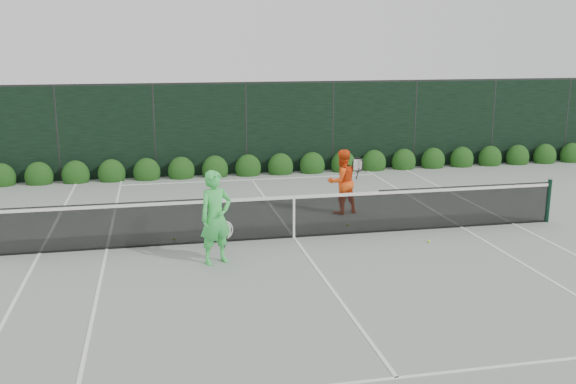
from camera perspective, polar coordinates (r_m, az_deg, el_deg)
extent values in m
plane|color=gray|center=(14.62, 0.53, -4.07)|extent=(80.00, 80.00, 0.00)
cylinder|color=#0F2F1F|center=(16.99, 22.13, -0.73)|extent=(0.10, 0.10, 1.07)
cube|color=black|center=(14.21, -16.27, -2.98)|extent=(4.40, 0.01, 1.02)
cube|color=black|center=(14.48, 0.53, -2.26)|extent=(4.00, 0.01, 0.96)
cube|color=black|center=(15.88, 15.51, -1.25)|extent=(4.40, 0.01, 1.02)
cube|color=white|center=(14.36, 0.54, -0.47)|extent=(12.80, 0.03, 0.07)
cube|color=black|center=(14.61, 0.53, -3.99)|extent=(12.80, 0.02, 0.04)
cube|color=white|center=(14.49, 0.53, -2.34)|extent=(0.05, 0.03, 0.91)
imported|color=#3FD757|center=(12.81, -6.44, -2.25)|extent=(0.81, 0.69, 1.89)
torus|color=beige|center=(13.01, -5.57, -3.38)|extent=(0.30, 0.04, 0.30)
cylinder|color=black|center=(13.08, -5.55, -4.38)|extent=(0.10, 0.03, 0.30)
imported|color=#FF5115|center=(16.54, 4.82, 0.92)|extent=(0.94, 0.81, 1.67)
torus|color=black|center=(16.36, 6.22, 2.43)|extent=(0.27, 0.19, 0.30)
cylinder|color=black|center=(16.41, 6.20, 1.61)|extent=(0.10, 0.03, 0.30)
cube|color=white|center=(14.52, -21.22, -5.09)|extent=(0.06, 23.77, 0.01)
cube|color=white|center=(16.63, 19.35, -2.67)|extent=(0.06, 23.77, 0.01)
cube|color=white|center=(14.35, -15.80, -4.89)|extent=(0.06, 23.77, 0.01)
cube|color=white|center=(15.97, 15.13, -3.01)|extent=(0.06, 23.77, 0.01)
cube|color=white|center=(26.05, -5.07, 3.58)|extent=(11.03, 0.06, 0.01)
cube|color=white|center=(20.71, -3.26, 1.11)|extent=(8.23, 0.06, 0.01)
cube|color=white|center=(8.95, 9.67, -15.98)|extent=(8.23, 0.06, 0.01)
cube|color=white|center=(14.61, 0.53, -4.05)|extent=(0.06, 12.80, 0.01)
cube|color=black|center=(21.53, -3.75, 5.60)|extent=(32.00, 0.06, 3.00)
cube|color=#262826|center=(21.38, -3.81, 9.67)|extent=(32.00, 0.06, 0.06)
cylinder|color=#262826|center=(21.53, -19.82, 4.85)|extent=(0.08, 0.08, 3.00)
cylinder|color=#262826|center=(21.32, -11.79, 5.28)|extent=(0.08, 0.08, 3.00)
cylinder|color=#262826|center=(21.53, -3.75, 5.60)|extent=(0.08, 0.08, 3.00)
cylinder|color=#262826|center=(22.15, 4.00, 5.81)|extent=(0.08, 0.08, 3.00)
cylinder|color=#262826|center=(23.14, 11.20, 5.91)|extent=(0.08, 0.08, 3.00)
cylinder|color=#262826|center=(24.46, 17.73, 5.92)|extent=(0.08, 0.08, 3.00)
cylinder|color=#262826|center=(26.06, 23.51, 5.86)|extent=(0.08, 0.08, 3.00)
ellipsoid|color=#11330E|center=(21.70, -24.12, 1.14)|extent=(0.86, 0.65, 0.94)
ellipsoid|color=#11330E|center=(21.49, -21.26, 1.29)|extent=(0.86, 0.65, 0.94)
ellipsoid|color=#11330E|center=(21.33, -18.35, 1.43)|extent=(0.86, 0.65, 0.94)
ellipsoid|color=#11330E|center=(21.23, -15.40, 1.58)|extent=(0.86, 0.65, 0.94)
ellipsoid|color=#11330E|center=(21.19, -12.43, 1.72)|extent=(0.86, 0.65, 0.94)
ellipsoid|color=#11330E|center=(21.20, -9.46, 1.86)|extent=(0.86, 0.65, 0.94)
ellipsoid|color=#11330E|center=(21.27, -6.50, 1.99)|extent=(0.86, 0.65, 0.94)
ellipsoid|color=#11330E|center=(21.39, -3.57, 2.12)|extent=(0.86, 0.65, 0.94)
ellipsoid|color=#11330E|center=(21.58, -0.67, 2.24)|extent=(0.86, 0.65, 0.94)
ellipsoid|color=#11330E|center=(21.81, 2.17, 2.35)|extent=(0.86, 0.65, 0.94)
ellipsoid|color=#11330E|center=(22.10, 4.94, 2.45)|extent=(0.86, 0.65, 0.94)
ellipsoid|color=#11330E|center=(22.44, 7.63, 2.55)|extent=(0.86, 0.65, 0.94)
ellipsoid|color=#11330E|center=(22.82, 10.24, 2.63)|extent=(0.86, 0.65, 0.94)
ellipsoid|color=#11330E|center=(23.25, 12.76, 2.71)|extent=(0.86, 0.65, 0.94)
ellipsoid|color=#11330E|center=(23.73, 15.18, 2.78)|extent=(0.86, 0.65, 0.94)
ellipsoid|color=#11330E|center=(24.24, 17.51, 2.85)|extent=(0.86, 0.65, 0.94)
ellipsoid|color=#11330E|center=(24.80, 19.73, 2.90)|extent=(0.86, 0.65, 0.94)
ellipsoid|color=#11330E|center=(25.39, 21.85, 2.95)|extent=(0.86, 0.65, 0.94)
ellipsoid|color=#11330E|center=(26.01, 23.88, 2.99)|extent=(0.86, 0.65, 0.94)
sphere|color=#CBED34|center=(14.63, -10.09, -4.13)|extent=(0.07, 0.07, 0.07)
sphere|color=#CBED34|center=(15.54, 5.32, -2.94)|extent=(0.07, 0.07, 0.07)
sphere|color=#CBED34|center=(14.59, 12.41, -4.28)|extent=(0.07, 0.07, 0.07)
sphere|color=#CBED34|center=(15.31, -6.56, -3.21)|extent=(0.07, 0.07, 0.07)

